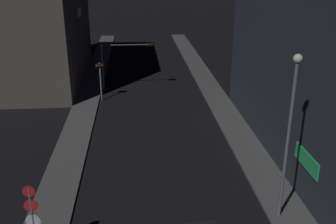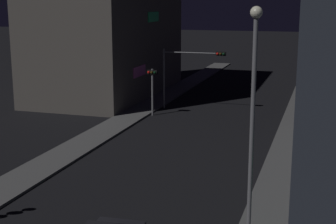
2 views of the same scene
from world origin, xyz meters
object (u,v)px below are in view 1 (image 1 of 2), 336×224
traffic_light_left_kerb (100,74)px  sign_pole_left (33,219)px  street_lamp_near_block (290,123)px  traffic_light_overhead (123,55)px

traffic_light_left_kerb → sign_pole_left: (-1.14, -21.75, -0.19)m
traffic_light_left_kerb → street_lamp_near_block: bearing=-61.4°
street_lamp_near_block → sign_pole_left: bearing=-168.2°
traffic_light_overhead → sign_pole_left: traffic_light_overhead is taller
traffic_light_left_kerb → street_lamp_near_block: street_lamp_near_block is taller
street_lamp_near_block → traffic_light_overhead: bearing=110.7°
traffic_light_overhead → traffic_light_left_kerb: traffic_light_overhead is taller
sign_pole_left → street_lamp_near_block: (11.66, 2.43, 2.89)m
sign_pole_left → street_lamp_near_block: bearing=11.8°
street_lamp_near_block → traffic_light_left_kerb: bearing=118.6°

